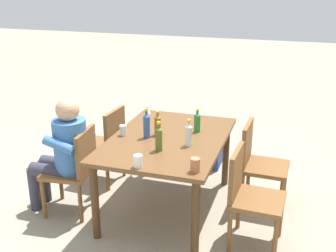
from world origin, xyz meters
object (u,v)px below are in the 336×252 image
object	(u,v)px
bottle_olive	(159,138)
bottle_amber	(158,125)
chair_near_left	(106,142)
chair_far_left	(258,161)
bottle_blue	(147,125)
person_in_white_shirt	(64,150)
cup_glass	(123,130)
cup_terracotta	(195,165)
backpack_by_near_side	(214,151)
bottle_green	(197,122)
table_knife	(148,110)
dining_table	(168,146)
chair_far_right	(249,193)
chair_near_right	(76,167)
bottle_clear	(189,135)
cup_white	(138,161)

from	to	relation	value
bottle_olive	bottle_amber	bearing A→B (deg)	-159.40
chair_near_left	bottle_olive	xyz separation A→B (m)	(0.66, 0.85, 0.40)
chair_far_left	bottle_blue	bearing A→B (deg)	-68.65
person_in_white_shirt	cup_glass	world-z (taller)	person_in_white_shirt
cup_terracotta	backpack_by_near_side	bearing A→B (deg)	-173.64
bottle_green	bottle_olive	size ratio (longest dim) A/B	0.88
person_in_white_shirt	table_knife	world-z (taller)	person_in_white_shirt
chair_far_left	bottle_amber	bearing A→B (deg)	-72.15
bottle_amber	bottle_blue	distance (m)	0.13
dining_table	bottle_blue	size ratio (longest dim) A/B	5.20
dining_table	bottle_amber	xyz separation A→B (m)	(-0.04, -0.12, 0.19)
chair_near_left	person_in_white_shirt	xyz separation A→B (m)	(0.68, -0.11, 0.17)
chair_far_right	person_in_white_shirt	size ratio (longest dim) A/B	0.74
person_in_white_shirt	bottle_amber	size ratio (longest dim) A/B	4.78
chair_near_right	chair_far_left	size ratio (longest dim) A/B	1.00
chair_near_right	cup_terracotta	bearing A→B (deg)	76.73
chair_far_right	bottle_olive	distance (m)	0.91
bottle_olive	table_knife	bearing A→B (deg)	-154.94
bottle_blue	backpack_by_near_side	size ratio (longest dim) A/B	0.73
dining_table	bottle_clear	distance (m)	0.34
chair_near_left	chair_near_right	bearing A→B (deg)	-0.02
chair_far_left	cup_terracotta	xyz separation A→B (m)	(0.98, -0.41, 0.34)
chair_near_left	chair_far_right	xyz separation A→B (m)	(0.68, 1.67, 0.00)
bottle_clear	cup_white	xyz separation A→B (m)	(0.56, -0.27, -0.06)
cup_white	cup_terracotta	bearing A→B (deg)	97.67
chair_far_right	cup_glass	size ratio (longest dim) A/B	8.34
person_in_white_shirt	bottle_clear	distance (m)	1.22
chair_near_left	cup_terracotta	size ratio (longest dim) A/B	7.54
chair_far_left	chair_near_left	bearing A→B (deg)	-89.72
dining_table	bottle_amber	size ratio (longest dim) A/B	6.20
bottle_green	cup_white	distance (m)	0.98
dining_table	bottle_amber	distance (m)	0.23
chair_near_left	person_in_white_shirt	world-z (taller)	person_in_white_shirt
person_in_white_shirt	bottle_clear	world-z (taller)	person_in_white_shirt
chair_far_left	chair_near_left	distance (m)	1.67
bottle_blue	table_knife	world-z (taller)	bottle_blue
dining_table	bottle_blue	xyz separation A→B (m)	(0.06, -0.20, 0.22)
bottle_olive	cup_terracotta	distance (m)	0.52
bottle_green	dining_table	bearing A→B (deg)	-42.47
cup_terracotta	chair_far_right	bearing A→B (deg)	125.86
cup_glass	chair_near_left	bearing A→B (deg)	-135.93
cup_white	cup_glass	size ratio (longest dim) A/B	1.02
bottle_green	bottle_amber	bearing A→B (deg)	-59.13
chair_far_left	bottle_olive	xyz separation A→B (m)	(0.67, -0.82, 0.40)
bottle_amber	bottle_blue	size ratio (longest dim) A/B	0.84
cup_white	table_knife	bearing A→B (deg)	-162.75
cup_terracotta	chair_near_right	bearing A→B (deg)	-103.27
cup_white	bottle_blue	bearing A→B (deg)	-165.58
bottle_amber	bottle_clear	bearing A→B (deg)	64.43
person_in_white_shirt	bottle_amber	world-z (taller)	person_in_white_shirt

